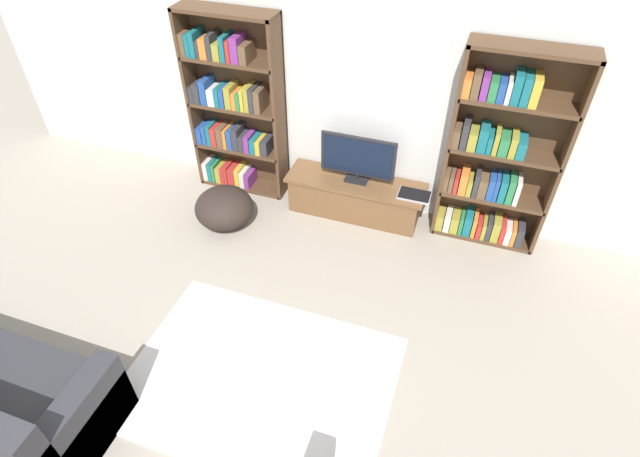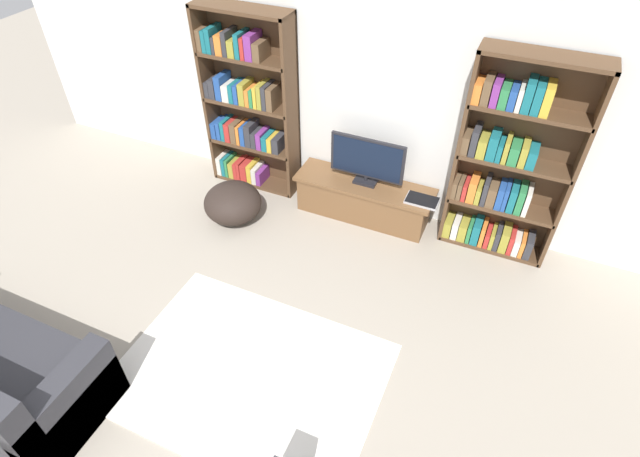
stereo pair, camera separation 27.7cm
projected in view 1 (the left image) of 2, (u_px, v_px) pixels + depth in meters
The scene contains 8 objects.
wall_back at pixel (367, 93), 4.91m from camera, with size 8.80×0.06×2.60m.
bookshelf_left at pixel (234, 108), 5.35m from camera, with size 1.03×0.30×2.02m.
bookshelf_right at pixel (497, 158), 4.70m from camera, with size 1.03×0.30×2.02m.
tv_stand at pixel (355, 197), 5.43m from camera, with size 1.49×0.44×0.42m.
television at pixel (358, 158), 5.12m from camera, with size 0.79×0.16×0.52m.
laptop at pixel (414, 195), 5.08m from camera, with size 0.33×0.21×0.03m.
area_rug at pixel (260, 379), 3.98m from camera, with size 2.08×1.52×0.02m.
beanbag_ottoman at pixel (224, 208), 5.30m from camera, with size 0.62×0.62×0.41m, color #2D231E.
Camera 1 is at (1.06, -0.24, 3.54)m, focal length 28.00 mm.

